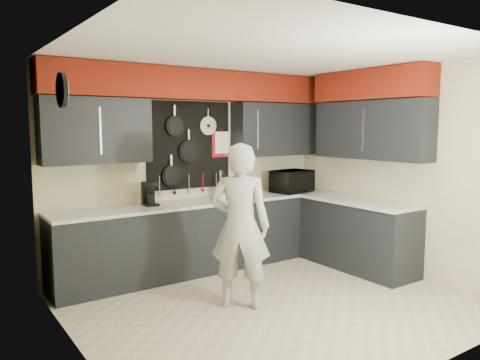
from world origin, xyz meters
TOP-DOWN VIEW (x-y plane):
  - ground at (0.00, 0.00)m, footprint 4.00×4.00m
  - back_wall_assembly at (0.01, 1.60)m, footprint 4.00×0.36m
  - right_wall_assembly at (1.85, 0.26)m, footprint 0.36×3.50m
  - left_wall_assembly at (-1.99, 0.02)m, footprint 0.05×3.50m
  - base_cabinets at (0.49, 1.13)m, footprint 3.95×2.20m
  - microwave at (1.42, 1.36)m, footprint 0.64×0.49m
  - knife_block at (0.52, 1.43)m, footprint 0.11×0.11m
  - utensil_crock at (0.30, 1.50)m, footprint 0.13×0.13m
  - coffee_maker at (-0.74, 1.48)m, footprint 0.16×0.20m
  - person at (-0.34, 0.13)m, footprint 0.74×0.72m

SIDE VIEW (x-z plane):
  - ground at x=0.00m, z-range 0.00..0.00m
  - base_cabinets at x=0.49m, z-range 0.00..0.92m
  - person at x=-0.34m, z-range 0.00..1.71m
  - utensil_crock at x=0.30m, z-range 0.92..1.09m
  - knife_block at x=0.52m, z-range 0.92..1.13m
  - coffee_maker at x=-0.74m, z-range 0.93..1.22m
  - microwave at x=1.42m, z-range 0.92..1.24m
  - left_wall_assembly at x=-1.99m, z-range 0.03..2.63m
  - right_wall_assembly at x=1.85m, z-range 0.64..3.24m
  - back_wall_assembly at x=0.01m, z-range 0.71..3.31m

